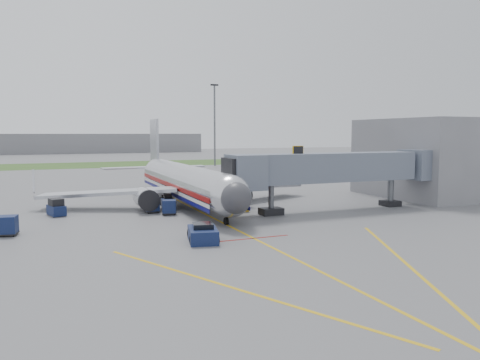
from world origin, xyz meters
name	(u,v)px	position (x,y,z in m)	size (l,w,h in m)	color
ground	(234,229)	(0.00, 0.00, 0.00)	(400.00, 400.00, 0.00)	#565659
grass_strip	(106,165)	(0.00, 90.00, 0.01)	(300.00, 25.00, 0.01)	#2D4C1E
apron_markings	(273,248)	(0.00, -7.40, 0.00)	(21.52, 50.00, 0.01)	gold
airliner	(185,181)	(0.00, 15.25, 2.65)	(32.10, 35.67, 10.25)	silver
jet_bridge	(330,169)	(12.86, 5.00, 4.47)	(25.30, 4.00, 6.90)	slate
terminal	(421,158)	(30.00, 10.00, 5.00)	(10.00, 16.00, 10.00)	slate
light_mast_right	(215,123)	(25.00, 75.00, 10.78)	(2.00, 0.44, 20.40)	#595B60
distant_terminal	(57,144)	(-10.00, 170.00, 4.00)	(120.00, 14.00, 8.00)	slate
pushback_tug	(203,234)	(-4.00, -3.50, 0.59)	(2.75, 3.76, 1.41)	#0D1939
baggage_tug	(56,208)	(-13.93, 12.89, 0.75)	(1.87, 2.68, 1.70)	#0D1939
baggage_cart_a	(169,207)	(-3.42, 9.10, 0.75)	(1.69, 1.69, 1.47)	#0D1939
baggage_cart_b	(7,226)	(-17.78, 4.53, 0.81)	(1.70, 1.70, 1.59)	#0D1939
baggage_cart_c	(152,205)	(-4.78, 10.87, 0.76)	(1.39, 1.39, 1.49)	#0D1939
belt_loader	(168,203)	(-2.49, 13.20, 0.50)	(1.86, 4.28, 2.03)	#0D1939
ground_power_cart	(241,207)	(4.00, 7.94, 0.52)	(1.34, 0.90, 1.06)	#E9AB0D
ramp_worker	(148,199)	(-4.45, 14.46, 0.98)	(0.72, 0.47, 1.96)	#D3E91B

